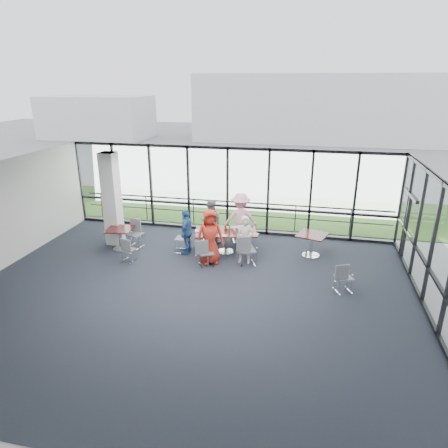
% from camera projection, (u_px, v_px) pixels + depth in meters
% --- Properties ---
extents(floor, '(12.00, 10.00, 0.02)m').
position_uv_depth(floor, '(188.00, 296.00, 10.62)').
color(floor, '#232832').
rests_on(floor, ground).
extents(ceiling, '(12.00, 10.00, 0.04)m').
position_uv_depth(ceiling, '(184.00, 179.00, 9.53)').
color(ceiling, white).
rests_on(ceiling, ground).
extents(wall_front, '(12.00, 0.10, 3.20)m').
position_uv_depth(wall_front, '(77.00, 374.00, 5.48)').
color(wall_front, silver).
rests_on(wall_front, ground).
extents(curtain_wall_back, '(12.00, 0.10, 3.20)m').
position_uv_depth(curtain_wall_back, '(228.00, 190.00, 14.67)').
color(curtain_wall_back, white).
rests_on(curtain_wall_back, ground).
extents(curtain_wall_right, '(0.10, 10.00, 3.20)m').
position_uv_depth(curtain_wall_right, '(445.00, 262.00, 8.86)').
color(curtain_wall_right, white).
rests_on(curtain_wall_right, ground).
extents(exit_door, '(0.12, 1.60, 2.10)m').
position_uv_depth(exit_door, '(406.00, 228.00, 12.49)').
color(exit_door, black).
rests_on(exit_door, ground).
extents(structural_column, '(0.50, 0.50, 3.20)m').
position_uv_depth(structural_column, '(112.00, 199.00, 13.56)').
color(structural_column, silver).
rests_on(structural_column, ground).
extents(apron, '(80.00, 70.00, 0.02)m').
position_uv_depth(apron, '(248.00, 196.00, 19.81)').
color(apron, gray).
rests_on(apron, ground).
extents(grass_strip, '(80.00, 5.00, 0.01)m').
position_uv_depth(grass_strip, '(241.00, 208.00, 17.96)').
color(grass_strip, '#2F591C').
rests_on(grass_strip, ground).
extents(hangar_main, '(24.00, 10.00, 6.00)m').
position_uv_depth(hangar_main, '(327.00, 107.00, 38.19)').
color(hangar_main, silver).
rests_on(hangar_main, ground).
extents(hangar_aux, '(10.00, 6.00, 4.00)m').
position_uv_depth(hangar_aux, '(98.00, 117.00, 39.32)').
color(hangar_aux, silver).
rests_on(hangar_aux, ground).
extents(guard_rail, '(12.00, 0.06, 0.06)m').
position_uv_depth(guard_rail, '(231.00, 214.00, 15.59)').
color(guard_rail, '#2D2D33').
rests_on(guard_rail, ground).
extents(main_table, '(2.19, 1.54, 0.75)m').
position_uv_depth(main_table, '(226.00, 234.00, 13.14)').
color(main_table, '#39100F').
rests_on(main_table, ground).
extents(side_table_left, '(0.92, 0.92, 0.75)m').
position_uv_depth(side_table_left, '(120.00, 232.00, 13.36)').
color(side_table_left, '#39100F').
rests_on(side_table_left, ground).
extents(side_table_right, '(1.09, 1.09, 0.75)m').
position_uv_depth(side_table_right, '(312.00, 238.00, 12.86)').
color(side_table_right, '#39100F').
rests_on(side_table_right, ground).
extents(diner_near_left, '(1.01, 0.87, 1.75)m').
position_uv_depth(diner_near_left, '(210.00, 237.00, 12.28)').
color(diner_near_left, red).
rests_on(diner_near_left, ground).
extents(diner_near_right, '(0.56, 0.41, 1.53)m').
position_uv_depth(diner_near_right, '(245.00, 240.00, 12.34)').
color(diner_near_right, silver).
rests_on(diner_near_right, ground).
extents(diner_far_left, '(0.76, 0.47, 1.57)m').
position_uv_depth(diner_far_left, '(211.00, 221.00, 13.90)').
color(diner_far_left, gray).
rests_on(diner_far_left, ground).
extents(diner_far_right, '(1.27, 0.85, 1.79)m').
position_uv_depth(diner_far_right, '(241.00, 218.00, 13.85)').
color(diner_far_right, '#FFA4BF').
rests_on(diner_far_right, ground).
extents(diner_end, '(0.50, 0.90, 1.52)m').
position_uv_depth(diner_end, '(187.00, 232.00, 13.02)').
color(diner_end, '#2D599E').
rests_on(diner_end, ground).
extents(chair_main_nl, '(0.57, 0.57, 0.87)m').
position_uv_depth(chair_main_nl, '(206.00, 253.00, 12.22)').
color(chair_main_nl, slate).
rests_on(chair_main_nl, ground).
extents(chair_main_nr, '(0.61, 0.61, 0.95)m').
position_uv_depth(chair_main_nr, '(247.00, 250.00, 12.31)').
color(chair_main_nr, slate).
rests_on(chair_main_nr, ground).
extents(chair_main_fl, '(0.59, 0.59, 0.95)m').
position_uv_depth(chair_main_fl, '(210.00, 229.00, 14.09)').
color(chair_main_fl, slate).
rests_on(chair_main_fl, ground).
extents(chair_main_fr, '(0.57, 0.57, 0.93)m').
position_uv_depth(chair_main_fr, '(239.00, 229.00, 14.11)').
color(chair_main_fr, slate).
rests_on(chair_main_fr, ground).
extents(chair_main_end, '(0.49, 0.49, 0.95)m').
position_uv_depth(chair_main_end, '(183.00, 238.00, 13.22)').
color(chair_main_end, slate).
rests_on(chair_main_end, ground).
extents(chair_spare_la, '(0.47, 0.47, 0.81)m').
position_uv_depth(chair_spare_la, '(127.00, 250.00, 12.51)').
color(chair_spare_la, slate).
rests_on(chair_spare_la, ground).
extents(chair_spare_lb, '(0.55, 0.55, 0.94)m').
position_uv_depth(chair_spare_lb, '(135.00, 234.00, 13.58)').
color(chair_spare_lb, slate).
rests_on(chair_spare_lb, ground).
extents(chair_spare_r, '(0.54, 0.54, 0.84)m').
position_uv_depth(chair_spare_r, '(344.00, 277.00, 10.72)').
color(chair_spare_r, slate).
rests_on(chair_spare_r, ground).
extents(plate_nl, '(0.26, 0.26, 0.01)m').
position_uv_depth(plate_nl, '(211.00, 235.00, 12.72)').
color(plate_nl, white).
rests_on(plate_nl, main_table).
extents(plate_nr, '(0.25, 0.25, 0.01)m').
position_uv_depth(plate_nr, '(244.00, 235.00, 12.74)').
color(plate_nr, white).
rests_on(plate_nr, main_table).
extents(plate_fl, '(0.25, 0.25, 0.01)m').
position_uv_depth(plate_fl, '(209.00, 228.00, 13.38)').
color(plate_fl, white).
rests_on(plate_fl, main_table).
extents(plate_fr, '(0.26, 0.26, 0.01)m').
position_uv_depth(plate_fr, '(239.00, 227.00, 13.44)').
color(plate_fr, white).
rests_on(plate_fr, main_table).
extents(plate_end, '(0.27, 0.27, 0.01)m').
position_uv_depth(plate_end, '(199.00, 231.00, 13.12)').
color(plate_end, white).
rests_on(plate_end, main_table).
extents(tumbler_a, '(0.07, 0.07, 0.14)m').
position_uv_depth(tumbler_a, '(217.00, 232.00, 12.84)').
color(tumbler_a, white).
rests_on(tumbler_a, main_table).
extents(tumbler_b, '(0.06, 0.06, 0.13)m').
position_uv_depth(tumbler_b, '(236.00, 231.00, 12.91)').
color(tumbler_b, white).
rests_on(tumbler_b, main_table).
extents(tumbler_c, '(0.07, 0.07, 0.13)m').
position_uv_depth(tumbler_c, '(226.00, 226.00, 13.34)').
color(tumbler_c, white).
rests_on(tumbler_c, main_table).
extents(tumbler_d, '(0.07, 0.07, 0.14)m').
position_uv_depth(tumbler_d, '(203.00, 231.00, 12.89)').
color(tumbler_d, white).
rests_on(tumbler_d, main_table).
extents(menu_a, '(0.33, 0.25, 0.00)m').
position_uv_depth(menu_a, '(222.00, 235.00, 12.72)').
color(menu_a, beige).
rests_on(menu_a, main_table).
extents(menu_b, '(0.32, 0.24, 0.00)m').
position_uv_depth(menu_b, '(254.00, 234.00, 12.86)').
color(menu_b, beige).
rests_on(menu_b, main_table).
extents(menu_c, '(0.39, 0.33, 0.00)m').
position_uv_depth(menu_c, '(231.00, 227.00, 13.44)').
color(menu_c, beige).
rests_on(menu_c, main_table).
extents(condiment_caddy, '(0.10, 0.07, 0.04)m').
position_uv_depth(condiment_caddy, '(226.00, 230.00, 13.17)').
color(condiment_caddy, black).
rests_on(condiment_caddy, main_table).
extents(ketchup_bottle, '(0.06, 0.06, 0.18)m').
position_uv_depth(ketchup_bottle, '(225.00, 228.00, 13.12)').
color(ketchup_bottle, '#A31E03').
rests_on(ketchup_bottle, main_table).
extents(green_bottle, '(0.05, 0.05, 0.20)m').
position_uv_depth(green_bottle, '(230.00, 228.00, 13.11)').
color(green_bottle, '#26762F').
rests_on(green_bottle, main_table).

